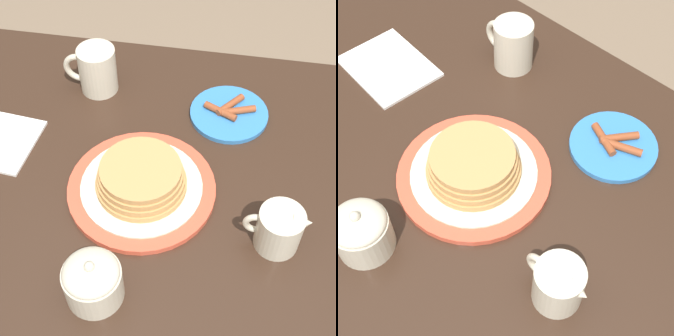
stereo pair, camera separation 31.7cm
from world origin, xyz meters
TOP-DOWN VIEW (x-y plane):
  - dining_table at (0.00, 0.00)m, footprint 1.24×0.94m
  - pancake_plate at (0.04, -0.06)m, footprint 0.26×0.26m
  - side_plate_bacon at (-0.10, -0.27)m, footprint 0.16×0.16m
  - coffee_mug at (0.18, -0.31)m, footprint 0.11×0.08m
  - creamer_pitcher at (-0.20, 0.01)m, footprint 0.11×0.07m
  - sugar_bowl at (0.07, 0.14)m, footprint 0.09×0.09m

SIDE VIEW (x-z plane):
  - dining_table at x=0.00m, z-range 0.25..0.97m
  - side_plate_bacon at x=-0.10m, z-range 0.72..0.74m
  - pancake_plate at x=0.04m, z-range 0.72..0.78m
  - creamer_pitcher at x=-0.20m, z-range 0.72..0.81m
  - sugar_bowl at x=0.07m, z-range 0.72..0.82m
  - coffee_mug at x=0.18m, z-range 0.73..0.83m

